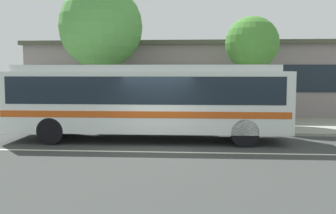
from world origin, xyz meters
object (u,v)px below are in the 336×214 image
object	(u,v)px
transit_bus	(147,97)
pedestrian_waiting_near_sign	(193,108)
street_tree_near_stop	(101,27)
bus_stop_sign	(258,94)
street_tree_mid_block	(252,44)

from	to	relation	value
transit_bus	pedestrian_waiting_near_sign	bearing A→B (deg)	48.96
street_tree_near_stop	bus_stop_sign	bearing A→B (deg)	-18.82
pedestrian_waiting_near_sign	street_tree_mid_block	bearing A→B (deg)	40.94
pedestrian_waiting_near_sign	bus_stop_sign	world-z (taller)	bus_stop_sign
pedestrian_waiting_near_sign	street_tree_near_stop	xyz separation A→B (m)	(-4.66, 2.52, 3.80)
pedestrian_waiting_near_sign	bus_stop_sign	bearing A→B (deg)	-0.55
pedestrian_waiting_near_sign	street_tree_near_stop	size ratio (longest dim) A/B	0.24
transit_bus	street_tree_near_stop	bearing A→B (deg)	122.60
bus_stop_sign	street_tree_near_stop	bearing A→B (deg)	161.18
street_tree_mid_block	pedestrian_waiting_near_sign	bearing A→B (deg)	-139.06
transit_bus	bus_stop_sign	bearing A→B (deg)	23.59
transit_bus	street_tree_near_stop	world-z (taller)	street_tree_near_stop
street_tree_near_stop	street_tree_mid_block	world-z (taller)	street_tree_near_stop
pedestrian_waiting_near_sign	street_tree_mid_block	world-z (taller)	street_tree_mid_block
bus_stop_sign	transit_bus	bearing A→B (deg)	-156.41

